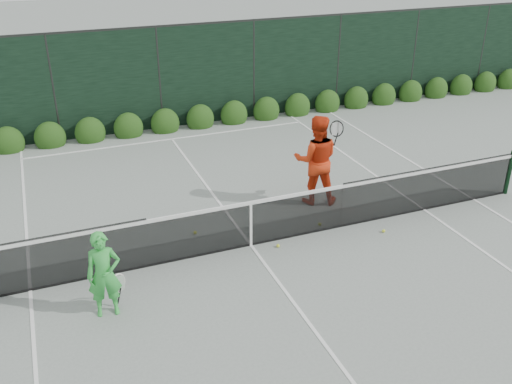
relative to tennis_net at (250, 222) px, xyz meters
name	(u,v)px	position (x,y,z in m)	size (l,w,h in m)	color
ground	(251,245)	(0.02, 0.00, -0.53)	(80.00, 80.00, 0.00)	gray
tennis_net	(250,222)	(0.00, 0.00, 0.00)	(12.90, 0.10, 1.07)	black
player_woman	(104,275)	(-2.90, -1.11, 0.21)	(0.62, 0.40, 1.49)	green
player_man	(316,160)	(2.07, 1.27, 0.49)	(1.21, 1.09, 2.04)	red
court_lines	(251,245)	(0.02, 0.00, -0.53)	(11.03, 23.83, 0.01)	white
windscreen_fence	(317,246)	(0.02, -2.71, 0.98)	(32.00, 21.07, 3.06)	black
hedge_row	(165,124)	(0.02, 7.15, -0.30)	(31.66, 0.65, 0.94)	#183C10
tennis_balls	(295,233)	(1.01, 0.07, -0.50)	(3.70, 1.44, 0.07)	yellow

